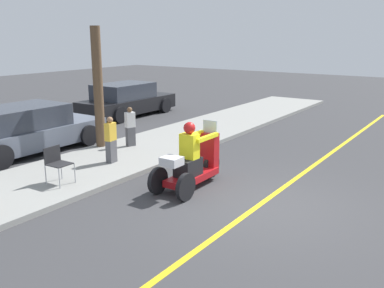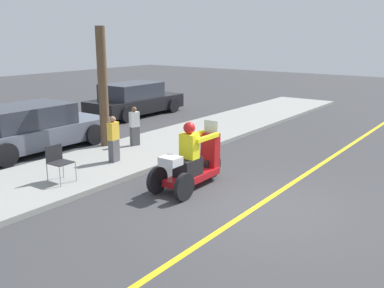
# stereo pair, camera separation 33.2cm
# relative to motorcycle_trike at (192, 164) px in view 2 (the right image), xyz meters

# --- Properties ---
(ground_plane) EXTENTS (60.00, 60.00, 0.00)m
(ground_plane) POSITION_rel_motorcycle_trike_xyz_m (-0.16, -1.73, -0.54)
(ground_plane) COLOR #38383A
(lane_stripe) EXTENTS (24.00, 0.12, 0.01)m
(lane_stripe) POSITION_rel_motorcycle_trike_xyz_m (-0.01, -1.73, -0.54)
(lane_stripe) COLOR gold
(lane_stripe) RESTS_ON ground
(sidewalk_strip) EXTENTS (28.00, 2.80, 0.12)m
(sidewalk_strip) POSITION_rel_motorcycle_trike_xyz_m (-0.16, 2.87, -0.48)
(sidewalk_strip) COLOR gray
(sidewalk_strip) RESTS_ON ground
(motorcycle_trike) EXTENTS (2.18, 0.83, 1.51)m
(motorcycle_trike) POSITION_rel_motorcycle_trike_xyz_m (0.00, 0.00, 0.00)
(motorcycle_trike) COLOR black
(motorcycle_trike) RESTS_ON ground
(spectator_end_of_line) EXTENTS (0.30, 0.20, 1.20)m
(spectator_end_of_line) POSITION_rel_motorcycle_trike_xyz_m (0.06, 2.58, 0.16)
(spectator_end_of_line) COLOR #515156
(spectator_end_of_line) RESTS_ON sidewalk_strip
(spectator_by_tree) EXTENTS (0.32, 0.24, 1.16)m
(spectator_by_tree) POSITION_rel_motorcycle_trike_xyz_m (1.61, 3.33, 0.14)
(spectator_by_tree) COLOR #515156
(spectator_by_tree) RESTS_ON sidewalk_strip
(folding_chair_curbside) EXTENTS (0.48, 0.48, 0.82)m
(folding_chair_curbside) POSITION_rel_motorcycle_trike_xyz_m (-1.77, 2.44, 0.09)
(folding_chair_curbside) COLOR #A5A8AD
(folding_chair_curbside) RESTS_ON sidewalk_strip
(parked_car_lot_far) EXTENTS (4.39, 1.99, 1.38)m
(parked_car_lot_far) POSITION_rel_motorcycle_trike_xyz_m (5.68, 7.26, 0.12)
(parked_car_lot_far) COLOR black
(parked_car_lot_far) RESTS_ON ground
(parked_car_lot_center) EXTENTS (4.52, 2.06, 1.36)m
(parked_car_lot_center) POSITION_rel_motorcycle_trike_xyz_m (-0.29, 5.68, 0.11)
(parked_car_lot_center) COLOR slate
(parked_car_lot_center) RESTS_ON ground
(tree_trunk) EXTENTS (0.28, 0.28, 3.46)m
(tree_trunk) POSITION_rel_motorcycle_trike_xyz_m (1.10, 4.05, 1.31)
(tree_trunk) COLOR brown
(tree_trunk) RESTS_ON sidewalk_strip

